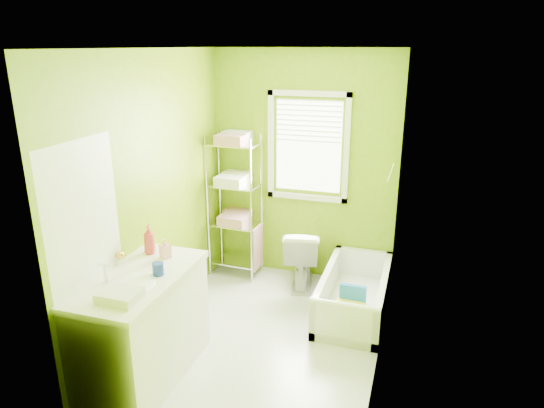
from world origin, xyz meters
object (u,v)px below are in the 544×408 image
(toilet, at_px, (302,257))
(vanity, at_px, (143,325))
(wire_shelf_unit, at_px, (236,190))
(bathtub, at_px, (354,299))

(toilet, relative_size, vanity, 0.57)
(vanity, distance_m, wire_shelf_unit, 2.10)
(wire_shelf_unit, bearing_deg, vanity, -90.36)
(bathtub, xyz_separation_m, wire_shelf_unit, (-1.47, 0.50, 0.90))
(vanity, bearing_deg, toilet, 67.21)
(bathtub, bearing_deg, wire_shelf_unit, 161.36)
(bathtub, distance_m, toilet, 0.81)
(bathtub, relative_size, vanity, 1.12)
(wire_shelf_unit, bearing_deg, toilet, -5.12)
(toilet, distance_m, wire_shelf_unit, 1.07)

